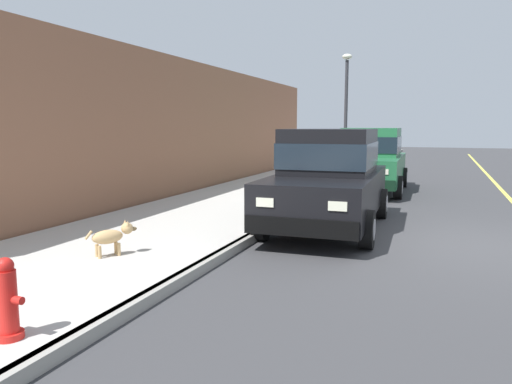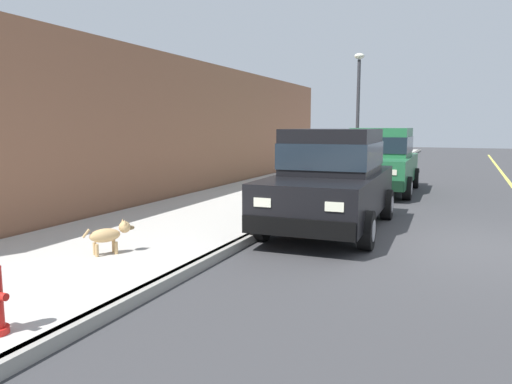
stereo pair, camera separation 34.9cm
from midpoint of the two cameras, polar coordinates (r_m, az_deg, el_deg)
ground_plane at (r=8.84m, az=20.87°, el=-5.66°), size 80.00×80.00×0.00m
curb at (r=9.36m, az=0.88°, el=-3.97°), size 0.16×64.00×0.14m
sidewalk at (r=10.11m, az=-8.77°, el=-3.18°), size 3.60×64.00×0.14m
car_black_sedan at (r=9.44m, az=7.55°, el=1.68°), size 2.14×4.65×1.92m
car_green_sedan at (r=15.11m, az=12.76°, el=3.81°), size 2.11×4.64×1.92m
dog_tan at (r=7.25m, az=-17.93°, el=-4.92°), size 0.48×0.65×0.49m
fire_hydrant at (r=4.85m, az=-29.13°, el=-11.20°), size 0.34×0.24×0.72m
street_lamp at (r=18.22m, az=10.02°, el=10.57°), size 0.36×0.36×4.42m
building_facade at (r=14.65m, az=-7.86°, el=7.39°), size 0.50×20.00×3.80m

